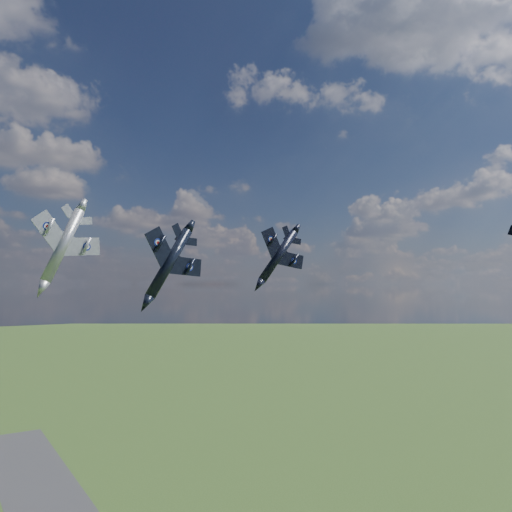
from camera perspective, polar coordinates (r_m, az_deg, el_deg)
jet_lead_navy at (r=68.19m, az=-9.89°, el=-0.78°), size 12.31×15.92×8.21m
jet_high_navy at (r=89.62m, az=2.57°, el=0.01°), size 11.76×16.09×9.23m
jet_left_silver at (r=68.38m, az=-21.20°, el=1.17°), size 12.30×15.42×6.81m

